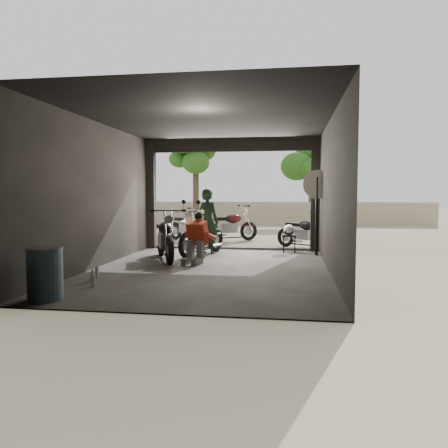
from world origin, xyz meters
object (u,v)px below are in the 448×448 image
(outside_bike_a, at_px, (188,224))
(outside_bike_c, at_px, (303,230))
(outside_bike_b, at_px, (230,223))
(mechanic, at_px, (196,239))
(helmet, at_px, (289,230))
(main_bike, at_px, (202,232))
(sign_post, at_px, (317,199))
(rider, at_px, (208,221))
(stool, at_px, (289,237))
(oil_drum, at_px, (45,275))
(left_bike, at_px, (165,235))

(outside_bike_a, bearing_deg, outside_bike_c, -72.58)
(outside_bike_b, bearing_deg, outside_bike_a, 61.21)
(mechanic, bearing_deg, helmet, 58.80)
(main_bike, distance_m, outside_bike_a, 3.45)
(sign_post, bearing_deg, rider, 178.31)
(stool, bearing_deg, oil_drum, -121.51)
(stool, xyz_separation_m, helmet, (-0.02, -0.00, 0.21))
(stool, bearing_deg, outside_bike_b, 127.80)
(rider, xyz_separation_m, stool, (2.18, 0.55, -0.45))
(main_bike, xyz_separation_m, oil_drum, (-1.39, -5.20, -0.21))
(outside_bike_b, xyz_separation_m, sign_post, (2.71, -3.06, 0.88))
(sign_post, bearing_deg, outside_bike_c, 98.04)
(oil_drum, bearing_deg, rider, 74.57)
(outside_bike_a, xyz_separation_m, outside_bike_b, (1.44, 0.14, 0.03))
(outside_bike_a, bearing_deg, oil_drum, -143.20)
(outside_bike_c, xyz_separation_m, sign_post, (0.29, -1.44, 0.94))
(outside_bike_b, distance_m, oil_drum, 8.75)
(rider, relative_size, helmet, 5.69)
(oil_drum, bearing_deg, helmet, 58.60)
(stool, relative_size, sign_post, 0.22)
(main_bike, bearing_deg, stool, 41.00)
(left_bike, height_order, mechanic, left_bike)
(sign_post, bearing_deg, left_bike, -163.60)
(left_bike, bearing_deg, outside_bike_b, 53.05)
(outside_bike_a, height_order, rider, rider)
(mechanic, bearing_deg, outside_bike_a, 117.81)
(left_bike, distance_m, helmet, 3.50)
(outside_bike_a, height_order, helmet, outside_bike_a)
(mechanic, height_order, stool, mechanic)
(helmet, xyz_separation_m, oil_drum, (-3.66, -6.00, -0.24))
(helmet, bearing_deg, sign_post, -17.03)
(rider, relative_size, sign_post, 0.79)
(outside_bike_c, height_order, sign_post, sign_post)
(outside_bike_b, xyz_separation_m, mechanic, (-0.14, -4.83, -0.04))
(stool, distance_m, sign_post, 1.37)
(left_bike, relative_size, stool, 3.72)
(rider, bearing_deg, left_bike, 83.08)
(rider, bearing_deg, outside_bike_b, -66.24)
(outside_bike_b, height_order, mechanic, outside_bike_b)
(main_bike, height_order, outside_bike_b, outside_bike_b)
(left_bike, bearing_deg, sign_post, -4.30)
(stool, xyz_separation_m, sign_post, (0.70, -0.47, 1.07))
(left_bike, height_order, outside_bike_b, left_bike)
(outside_bike_a, xyz_separation_m, oil_drum, (-0.23, -8.45, -0.19))
(outside_bike_c, bearing_deg, main_bike, 159.83)
(sign_post, bearing_deg, main_bike, -177.05)
(left_bike, xyz_separation_m, rider, (0.84, 1.25, 0.25))
(stool, relative_size, helmet, 1.62)
(main_bike, distance_m, stool, 2.43)
(left_bike, distance_m, rider, 1.53)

